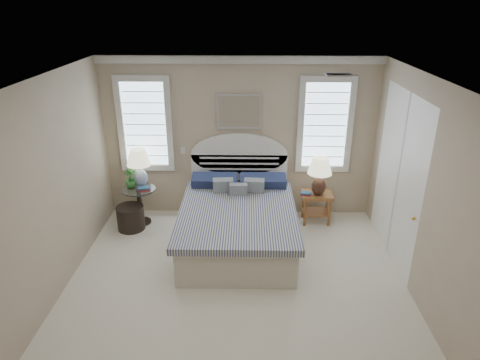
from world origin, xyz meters
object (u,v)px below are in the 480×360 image
object	(u,v)px
lamp_left	(139,164)
lamp_right	(320,172)
side_table_left	(140,202)
nightstand_right	(317,201)
floor_pot	(131,218)
bed	(238,220)

from	to	relation	value
lamp_left	lamp_right	world-z (taller)	lamp_left
side_table_left	lamp_left	xyz separation A→B (m)	(0.02, 0.12, 0.64)
nightstand_right	floor_pot	distance (m)	3.09
bed	floor_pot	bearing A→B (deg)	167.60
bed	lamp_right	size ratio (longest dim) A/B	3.53
bed	floor_pot	xyz separation A→B (m)	(-1.77, 0.39, -0.18)
floor_pot	lamp_right	size ratio (longest dim) A/B	0.69
bed	nightstand_right	xyz separation A→B (m)	(1.30, 0.69, 0.00)
nightstand_right	lamp_left	xyz separation A→B (m)	(-2.93, 0.02, 0.64)
lamp_left	lamp_right	distance (m)	2.94
side_table_left	lamp_right	bearing A→B (deg)	1.03
floor_pot	lamp_right	bearing A→B (deg)	4.79
bed	floor_pot	world-z (taller)	bed
side_table_left	floor_pot	distance (m)	0.30
bed	lamp_right	xyz separation A→B (m)	(1.30, 0.65, 0.54)
bed	nightstand_right	size ratio (longest dim) A/B	4.29
bed	lamp_left	bearing A→B (deg)	156.34
floor_pot	lamp_left	xyz separation A→B (m)	(0.14, 0.33, 0.82)
side_table_left	lamp_left	bearing A→B (deg)	80.92
side_table_left	nightstand_right	world-z (taller)	side_table_left
nightstand_right	floor_pot	xyz separation A→B (m)	(-3.07, -0.30, -0.18)
nightstand_right	floor_pot	bearing A→B (deg)	-174.34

